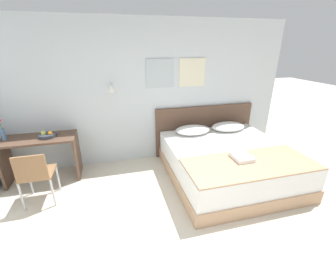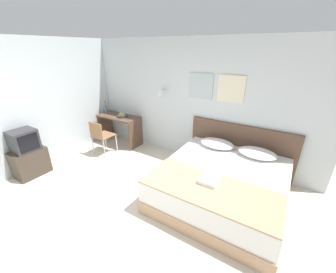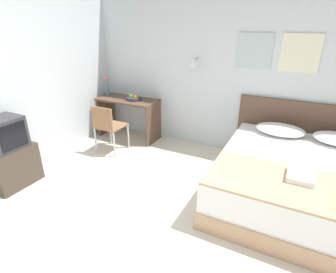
% 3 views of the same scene
% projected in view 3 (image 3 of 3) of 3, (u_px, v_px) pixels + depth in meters
% --- Properties ---
extents(ground_plane, '(24.00, 24.00, 0.00)m').
position_uv_depth(ground_plane, '(147.00, 250.00, 2.62)').
color(ground_plane, beige).
extents(wall_back, '(5.77, 0.31, 2.65)m').
position_uv_depth(wall_back, '(230.00, 74.00, 4.25)').
color(wall_back, silver).
rests_on(wall_back, ground_plane).
extents(bed, '(2.00, 2.08, 0.58)m').
position_uv_depth(bed, '(302.00, 183.00, 3.20)').
color(bed, tan).
rests_on(bed, ground_plane).
extents(headboard, '(2.12, 0.06, 1.03)m').
position_uv_depth(headboard, '(308.00, 136.00, 3.98)').
color(headboard, brown).
rests_on(headboard, ground_plane).
extents(pillow_left, '(0.69, 0.45, 0.15)m').
position_uv_depth(pillow_left, '(280.00, 130.00, 3.84)').
color(pillow_left, white).
rests_on(pillow_left, bed).
extents(throw_blanket, '(1.94, 0.83, 0.02)m').
position_uv_depth(throw_blanket, '(306.00, 188.00, 2.59)').
color(throw_blanket, tan).
rests_on(throw_blanket, bed).
extents(folded_towel_near_foot, '(0.26, 0.32, 0.06)m').
position_uv_depth(folded_towel_near_foot, '(301.00, 176.00, 2.72)').
color(folded_towel_near_foot, white).
rests_on(folded_towel_near_foot, throw_blanket).
extents(desk, '(1.16, 0.55, 0.77)m').
position_uv_depth(desk, '(128.00, 111.00, 5.04)').
color(desk, brown).
rests_on(desk, ground_plane).
extents(desk_chair, '(0.44, 0.44, 0.85)m').
position_uv_depth(desk_chair, '(107.00, 125.00, 4.41)').
color(desk_chair, '#8E6642').
rests_on(desk_chair, ground_plane).
extents(fruit_bowl, '(0.27, 0.27, 0.12)m').
position_uv_depth(fruit_bowl, '(134.00, 98.00, 4.86)').
color(fruit_bowl, '#333842').
rests_on(fruit_bowl, desk).
extents(flower_vase, '(0.06, 0.06, 0.36)m').
position_uv_depth(flower_vase, '(107.00, 89.00, 5.10)').
color(flower_vase, '#4C7099').
rests_on(flower_vase, desk).
extents(tv_stand, '(0.42, 0.60, 0.56)m').
position_uv_depth(tv_stand, '(12.00, 166.00, 3.60)').
color(tv_stand, '#3D3328').
rests_on(tv_stand, ground_plane).
extents(television, '(0.41, 0.44, 0.42)m').
position_uv_depth(television, '(4.00, 133.00, 3.40)').
color(television, '#2D2D30').
rests_on(television, tv_stand).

